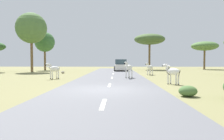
# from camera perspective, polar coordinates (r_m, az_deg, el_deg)

# --- Properties ---
(ground_plane) EXTENTS (90.00, 90.00, 0.00)m
(ground_plane) POSITION_cam_1_polar(r_m,az_deg,el_deg) (11.85, -1.28, -5.32)
(ground_plane) COLOR olive
(road) EXTENTS (6.00, 64.00, 0.05)m
(road) POSITION_cam_1_polar(r_m,az_deg,el_deg) (11.84, -1.02, -5.21)
(road) COLOR slate
(road) RESTS_ON ground_plane
(lane_markings) EXTENTS (0.16, 56.00, 0.01)m
(lane_markings) POSITION_cam_1_polar(r_m,az_deg,el_deg) (10.85, -1.25, -5.77)
(lane_markings) COLOR silver
(lane_markings) RESTS_ON road
(zebra_0) EXTENTS (0.96, 1.50, 1.52)m
(zebra_0) POSITION_cam_1_polar(r_m,az_deg,el_deg) (19.54, 4.38, 0.57)
(zebra_0) COLOR silver
(zebra_0) RESTS_ON road
(zebra_1) EXTENTS (1.14, 1.24, 1.42)m
(zebra_1) POSITION_cam_1_polar(r_m,az_deg,el_deg) (24.50, 9.84, 0.66)
(zebra_1) COLOR silver
(zebra_1) RESTS_ON ground_plane
(zebra_2) EXTENTS (1.07, 1.33, 1.44)m
(zebra_2) POSITION_cam_1_polar(r_m,az_deg,el_deg) (19.76, -15.03, 0.22)
(zebra_2) COLOR silver
(zebra_2) RESTS_ON ground_plane
(zebra_3) EXTENTS (1.10, 1.32, 1.44)m
(zebra_3) POSITION_cam_1_polar(r_m,az_deg,el_deg) (15.19, 15.49, -0.44)
(zebra_3) COLOR silver
(zebra_3) RESTS_ON ground_plane
(car_0) EXTENTS (2.04, 4.35, 1.74)m
(car_0) POSITION_cam_1_polar(r_m,az_deg,el_deg) (32.93, 2.31, 1.17)
(car_0) COLOR white
(car_0) RESTS_ON road
(tree_0) EXTENTS (3.26, 3.26, 6.31)m
(tree_0) POSITION_cam_1_polar(r_m,az_deg,el_deg) (38.01, -17.19, 6.97)
(tree_0) COLOR brown
(tree_0) RESTS_ON ground_plane
(tree_2) EXTENTS (5.41, 5.41, 6.32)m
(tree_2) POSITION_cam_1_polar(r_m,az_deg,el_deg) (39.48, 9.80, 7.88)
(tree_2) COLOR brown
(tree_2) RESTS_ON ground_plane
(tree_3) EXTENTS (4.34, 4.34, 8.39)m
(tree_3) POSITION_cam_1_polar(r_m,az_deg,el_deg) (33.54, -20.36, 10.19)
(tree_3) COLOR brown
(tree_3) RESTS_ON ground_plane
(tree_5) EXTENTS (4.78, 4.78, 5.11)m
(tree_5) POSITION_cam_1_polar(r_m,az_deg,el_deg) (43.63, 23.08, 5.76)
(tree_5) COLOR brown
(tree_5) RESTS_ON ground_plane
(bush_1) EXTENTS (0.82, 0.74, 0.49)m
(bush_1) POSITION_cam_1_polar(r_m,az_deg,el_deg) (10.34, 19.25, -5.23)
(bush_1) COLOR #4C7038
(bush_1) RESTS_ON ground_plane
(rock_1) EXTENTS (0.44, 0.39, 0.31)m
(rock_1) POSITION_cam_1_polar(r_m,az_deg,el_deg) (27.68, -12.73, -0.58)
(rock_1) COLOR #A89E8C
(rock_1) RESTS_ON ground_plane
(rock_3) EXTENTS (0.80, 0.81, 0.64)m
(rock_3) POSITION_cam_1_polar(r_m,az_deg,el_deg) (26.00, 14.95, -0.44)
(rock_3) COLOR gray
(rock_3) RESTS_ON ground_plane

